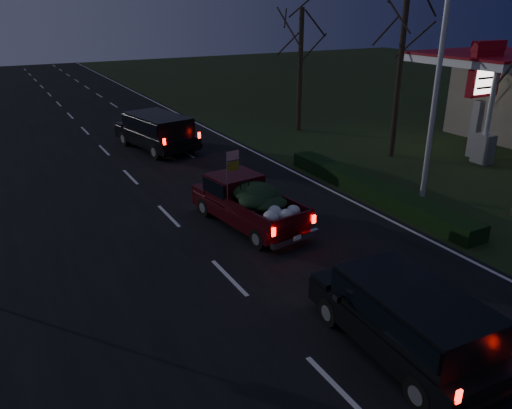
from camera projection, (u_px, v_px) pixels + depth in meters
name	position (u px, v px, depth m)	size (l,w,h in m)	color
ground	(229.00, 278.00, 13.96)	(120.00, 120.00, 0.00)	black
road_asphalt	(229.00, 278.00, 13.96)	(14.00, 120.00, 0.02)	black
hedge_row	(373.00, 190.00, 19.78)	(1.00, 10.00, 0.60)	black
light_pole	(441.00, 54.00, 17.79)	(0.50, 0.90, 9.16)	silver
gas_price_pylon	(483.00, 80.00, 23.77)	(2.00, 0.41, 5.57)	gray
gas_canopy	(495.00, 63.00, 25.27)	(7.10, 6.10, 4.88)	silver
bare_tree_mid	(405.00, 23.00, 22.88)	(3.60, 3.60, 8.50)	black
bare_tree_far	(301.00, 40.00, 28.54)	(3.60, 3.60, 7.00)	black
pickup_truck	(248.00, 200.00, 17.02)	(2.38, 4.86, 2.45)	#3B080D
lead_suv	(157.00, 128.00, 25.89)	(3.14, 5.57, 1.51)	black
rear_suv	(409.00, 315.00, 10.56)	(2.20, 4.70, 1.33)	black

